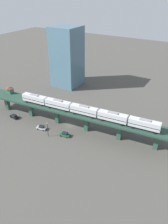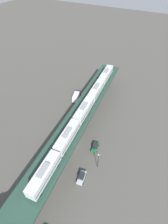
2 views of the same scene
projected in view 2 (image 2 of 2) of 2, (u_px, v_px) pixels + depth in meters
name	position (u px, v px, depth m)	size (l,w,h in m)	color
ground_plane	(72.00, 145.00, 62.19)	(400.00, 400.00, 0.00)	#4C4944
elevated_viaduct	(71.00, 132.00, 57.40)	(17.62, 92.38, 8.45)	#244135
subway_train	(84.00, 110.00, 59.67)	(9.08, 62.36, 4.45)	silver
street_car_silver	(82.00, 177.00, 52.46)	(2.53, 4.64, 1.89)	#B7BABF
street_car_green	(95.00, 147.00, 60.57)	(2.51, 4.64, 1.89)	#1E6638
delivery_truck	(76.00, 96.00, 80.37)	(4.14, 7.54, 3.20)	#333338
street_lamp	(98.00, 160.00, 53.25)	(0.44, 0.44, 6.94)	black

